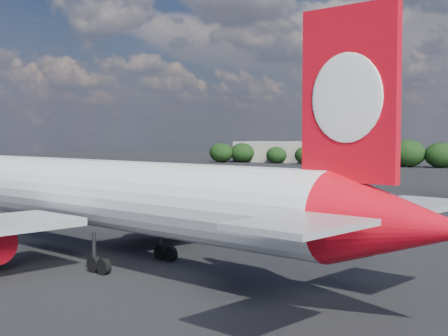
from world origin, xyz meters
The scene contains 4 objects.
ground centered at (0.00, 60.00, 0.00)m, with size 500.00×500.00×0.00m, color black.
qantas_airliner centered at (7.39, 11.01, 5.41)m, with size 54.25×51.84×17.77m.
terminal_building centered at (-65.00, 192.00, 4.00)m, with size 42.00×16.00×8.00m.
highway_sign centered at (-18.00, 176.00, 3.13)m, with size 6.00×0.30×4.50m.
Camera 1 is at (40.10, -27.07, 10.41)m, focal length 50.00 mm.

